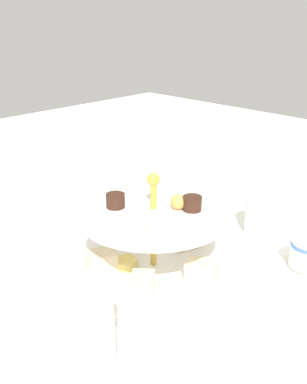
{
  "coord_description": "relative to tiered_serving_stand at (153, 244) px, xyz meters",
  "views": [
    {
      "loc": [
        0.44,
        0.43,
        0.4
      ],
      "look_at": [
        0.0,
        0.0,
        0.14
      ],
      "focal_mm": 40.29,
      "sensor_mm": 36.0,
      "label": 1
    }
  ],
  "objects": [
    {
      "name": "water_glass_short_left",
      "position": [
        -0.23,
        0.06,
        -0.01
      ],
      "size": [
        0.06,
        0.06,
        0.08
      ],
      "primitive_type": "cylinder",
      "color": "silver",
      "rests_on": "ground_plane"
    },
    {
      "name": "water_glass_mid_back",
      "position": [
        -0.16,
        -0.15,
        0.0
      ],
      "size": [
        0.06,
        0.06,
        0.1
      ],
      "primitive_type": "cylinder",
      "color": "silver",
      "rests_on": "ground_plane"
    },
    {
      "name": "tiered_serving_stand",
      "position": [
        0.0,
        0.0,
        0.0
      ],
      "size": [
        0.29,
        0.29,
        0.17
      ],
      "color": "white",
      "rests_on": "ground_plane"
    },
    {
      "name": "water_glass_tall_right",
      "position": [
        0.22,
        0.1,
        0.01
      ],
      "size": [
        0.07,
        0.07,
        0.12
      ],
      "primitive_type": "cylinder",
      "color": "silver",
      "rests_on": "ground_plane"
    },
    {
      "name": "teacup_with_saucer",
      "position": [
        -0.18,
        0.18,
        -0.02
      ],
      "size": [
        0.09,
        0.09,
        0.05
      ],
      "color": "white",
      "rests_on": "ground_plane"
    },
    {
      "name": "ground_plane",
      "position": [
        -0.0,
        0.0,
        -0.05
      ],
      "size": [
        2.4,
        2.4,
        0.0
      ],
      "primitive_type": "plane",
      "color": "white"
    }
  ]
}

